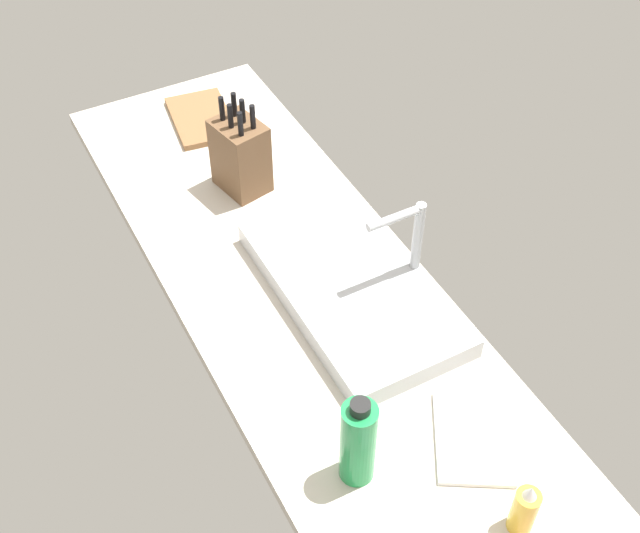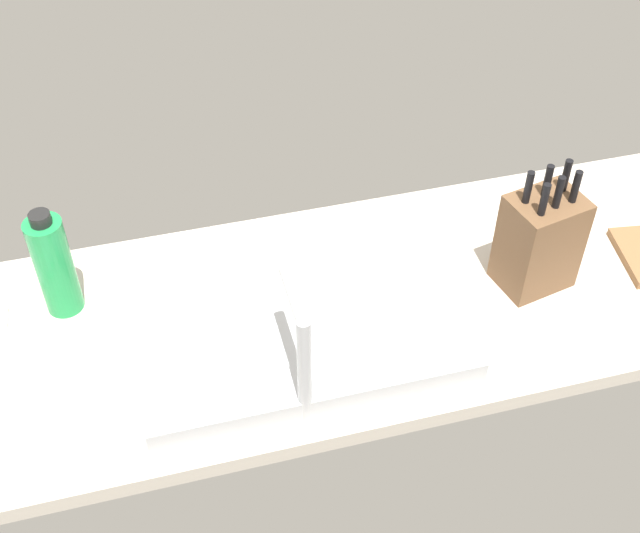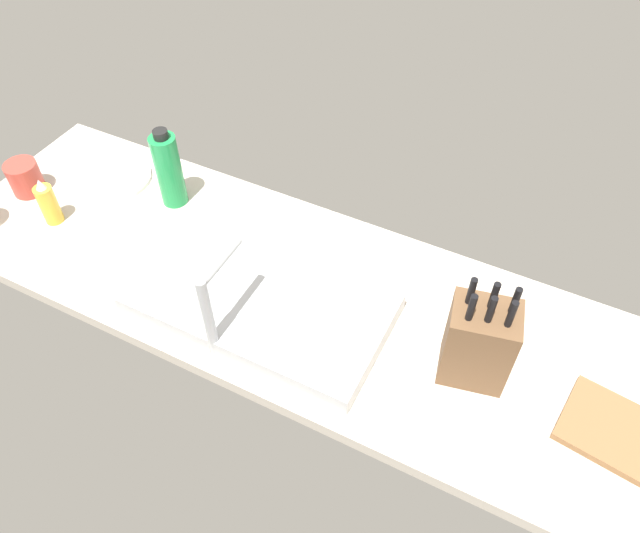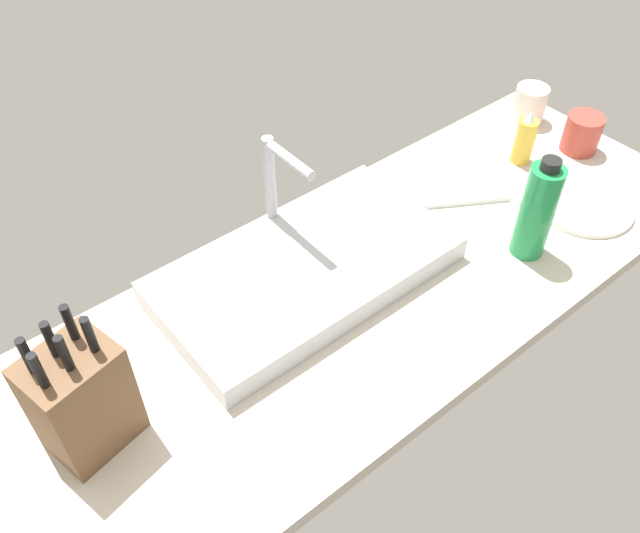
# 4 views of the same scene
# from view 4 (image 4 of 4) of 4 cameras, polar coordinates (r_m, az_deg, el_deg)

# --- Properties ---
(countertop_slab) EXTENTS (1.95, 0.59, 0.04)m
(countertop_slab) POSITION_cam_4_polar(r_m,az_deg,el_deg) (1.30, -0.78, -5.12)
(countertop_slab) COLOR beige
(countertop_slab) RESTS_ON ground
(sink_basin) EXTENTS (0.59, 0.32, 0.05)m
(sink_basin) POSITION_cam_4_polar(r_m,az_deg,el_deg) (1.34, -1.24, -0.26)
(sink_basin) COLOR #B7BABF
(sink_basin) RESTS_ON countertop_slab
(faucet) EXTENTS (0.06, 0.15, 0.25)m
(faucet) POSITION_cam_4_polar(r_m,az_deg,el_deg) (1.35, -3.77, 7.06)
(faucet) COLOR #B7BABF
(faucet) RESTS_ON countertop_slab
(knife_block) EXTENTS (0.16, 0.13, 0.27)m
(knife_block) POSITION_cam_4_polar(r_m,az_deg,el_deg) (1.11, -19.62, -10.55)
(knife_block) COLOR brown
(knife_block) RESTS_ON countertop_slab
(soap_bottle) EXTENTS (0.05, 0.05, 0.14)m
(soap_bottle) POSITION_cam_4_polar(r_m,az_deg,el_deg) (1.70, 17.01, 10.28)
(soap_bottle) COLOR gold
(soap_bottle) RESTS_ON countertop_slab
(water_bottle) EXTENTS (0.07, 0.07, 0.23)m
(water_bottle) POSITION_cam_4_polar(r_m,az_deg,el_deg) (1.41, 17.98, 4.54)
(water_bottle) COLOR #1E8E47
(water_bottle) RESTS_ON countertop_slab
(dinner_plate) EXTENTS (0.22, 0.22, 0.01)m
(dinner_plate) POSITION_cam_4_polar(r_m,az_deg,el_deg) (1.63, 21.55, 4.90)
(dinner_plate) COLOR white
(dinner_plate) RESTS_ON countertop_slab
(dish_towel) EXTENTS (0.26, 0.24, 0.01)m
(dish_towel) POSITION_cam_4_polar(r_m,az_deg,el_deg) (1.61, 11.42, 6.98)
(dish_towel) COLOR white
(dish_towel) RESTS_ON countertop_slab
(coffee_mug) EXTENTS (0.09, 0.09, 0.09)m
(coffee_mug) POSITION_cam_4_polar(r_m,az_deg,el_deg) (1.79, 21.38, 10.50)
(coffee_mug) COLOR #B23D33
(coffee_mug) RESTS_ON countertop_slab
(ceramic_cup) EXTENTS (0.08, 0.08, 0.09)m
(ceramic_cup) POSITION_cam_4_polar(r_m,az_deg,el_deg) (1.87, 17.40, 13.05)
(ceramic_cup) COLOR silver
(ceramic_cup) RESTS_ON countertop_slab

